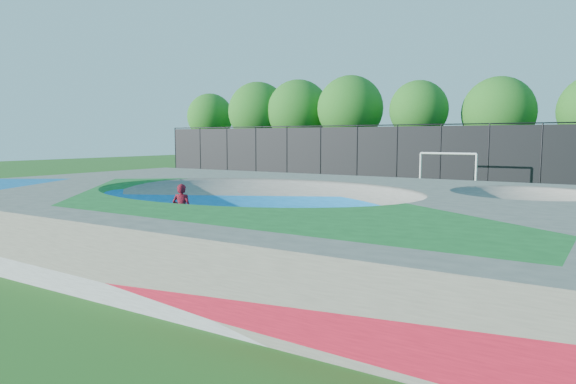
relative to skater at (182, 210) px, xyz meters
name	(u,v)px	position (x,y,z in m)	size (l,w,h in m)	color
ground	(253,236)	(1.87, 1.23, -0.83)	(120.00, 120.00, 0.00)	#1F5718
skate_deck	(253,212)	(1.87, 1.23, -0.08)	(22.00, 14.00, 1.50)	gray
skater	(182,210)	(0.00, 0.00, 0.00)	(0.61, 0.40, 1.66)	red
skateboard	(182,235)	(0.00, 0.00, -0.81)	(0.78, 0.22, 0.05)	black
soccer_goal	(448,164)	(3.18, 19.14, 0.73)	(3.40, 0.12, 2.25)	white
fence	(441,153)	(1.87, 22.23, 1.26)	(48.09, 0.09, 4.04)	black
treeline	(420,111)	(-1.19, 27.19, 4.32)	(52.59, 6.55, 8.22)	#443622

